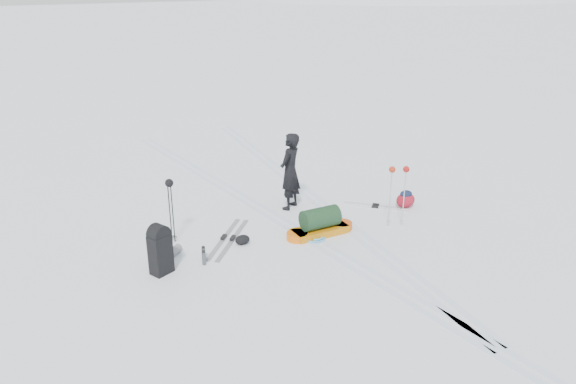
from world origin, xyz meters
name	(u,v)px	position (x,y,z in m)	size (l,w,h in m)	color
ground	(302,234)	(0.00, 0.00, 0.00)	(200.00, 200.00, 0.00)	white
snow_hill_backdrop	(332,305)	(62.69, 84.02, -69.02)	(359.50, 192.00, 162.45)	white
ski_tracks	(304,214)	(0.61, 0.88, 0.00)	(3.38, 17.97, 0.01)	silver
skier	(290,171)	(0.53, 1.37, 0.92)	(0.67, 0.44, 1.84)	black
pulk_sled	(320,224)	(0.33, -0.20, 0.23)	(1.59, 0.57, 0.60)	#C6720B
expedition_rucksack	(162,249)	(-3.10, 0.00, 0.46)	(0.87, 0.94, 0.99)	black
ski_poles_black	(170,191)	(-2.49, 1.10, 1.13)	(0.17, 0.19, 1.39)	black
ski_poles_silver	(399,176)	(2.01, -0.70, 1.16)	(0.41, 0.28, 1.39)	silver
touring_skis_grey	(228,239)	(-1.48, 0.58, 0.02)	(1.61, 1.67, 0.07)	#92959A
touring_skis_white	(375,207)	(2.31, 0.35, 0.01)	(1.23, 1.33, 0.06)	silver
rope_coil	(315,237)	(0.11, -0.33, 0.03)	(0.62, 0.62, 0.06)	#58A3D5
small_daypack	(406,199)	(2.92, -0.02, 0.20)	(0.61, 0.57, 0.42)	maroon
thermos_pair	(204,255)	(-2.31, -0.07, 0.14)	(0.18, 0.31, 0.30)	#4E5155
stuff_sack	(242,240)	(-1.32, 0.23, 0.10)	(0.34, 0.28, 0.20)	black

